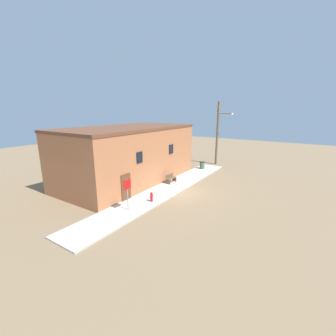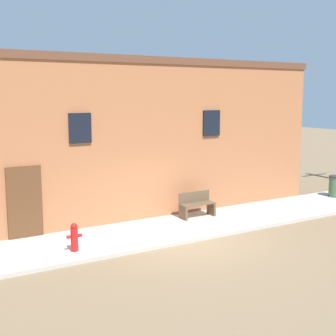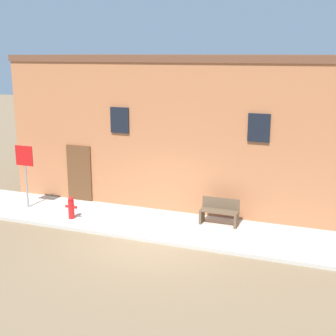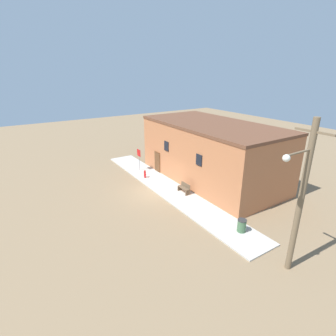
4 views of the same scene
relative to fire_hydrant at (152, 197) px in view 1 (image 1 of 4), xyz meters
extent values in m
plane|color=#846B4C|center=(3.18, -0.74, -0.49)|extent=(80.00, 80.00, 0.00)
cube|color=#BCB7AD|center=(3.18, 0.59, -0.44)|extent=(20.96, 2.66, 0.11)
cube|color=#B26B42|center=(3.37, 5.32, 2.11)|extent=(13.88, 6.80, 5.20)
cube|color=brown|center=(3.37, 5.32, 4.83)|extent=(13.98, 6.90, 0.24)
cube|color=black|center=(0.94, 1.89, 2.73)|extent=(0.70, 0.08, 0.90)
cube|color=black|center=(5.80, 1.89, 2.73)|extent=(0.70, 0.08, 0.90)
cube|color=brown|center=(-0.80, 1.89, 0.61)|extent=(1.00, 0.08, 2.20)
cylinder|color=red|center=(0.00, 0.00, -0.07)|extent=(0.20, 0.20, 0.63)
sphere|color=red|center=(0.00, 0.00, 0.29)|extent=(0.18, 0.18, 0.18)
cylinder|color=red|center=(-0.15, 0.00, 0.02)|extent=(0.11, 0.09, 0.09)
cylinder|color=red|center=(0.15, 0.00, 0.02)|extent=(0.11, 0.09, 0.09)
cylinder|color=gray|center=(-2.12, 0.48, 0.74)|extent=(0.06, 0.06, 2.25)
cube|color=red|center=(-2.12, 0.46, 1.51)|extent=(0.71, 0.02, 0.71)
cube|color=brown|center=(4.19, 1.19, -0.16)|extent=(0.08, 0.44, 0.44)
cube|color=brown|center=(5.34, 1.19, -0.16)|extent=(0.08, 0.44, 0.44)
cube|color=brown|center=(4.76, 1.19, 0.08)|extent=(1.23, 0.44, 0.04)
cube|color=brown|center=(4.76, 1.39, 0.28)|extent=(1.23, 0.04, 0.37)
cylinder|color=#426642|center=(11.43, 0.98, 0.02)|extent=(0.56, 0.56, 0.80)
cylinder|color=#2D2D2D|center=(11.43, 0.98, 0.45)|extent=(0.59, 0.59, 0.06)
cylinder|color=brown|center=(15.03, 0.64, 3.52)|extent=(0.30, 0.30, 8.02)
cylinder|color=brown|center=(15.03, -0.24, 6.09)|extent=(0.10, 1.76, 0.10)
sphere|color=silver|center=(15.03, -1.12, 5.99)|extent=(0.32, 0.32, 0.32)
cube|color=brown|center=(15.03, 0.64, 6.89)|extent=(1.80, 0.10, 0.10)
camera|label=1|loc=(-12.91, -9.91, 6.46)|focal=24.00mm
camera|label=2|loc=(-3.99, -11.50, 3.71)|focal=50.00mm
camera|label=3|loc=(8.32, -12.68, 5.01)|focal=50.00mm
camera|label=4|loc=(21.07, -10.81, 9.39)|focal=28.00mm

